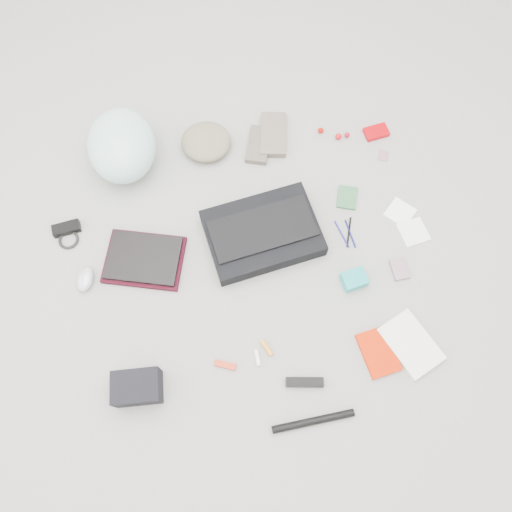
{
  "coord_description": "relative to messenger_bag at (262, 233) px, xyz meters",
  "views": [
    {
      "loc": [
        -0.11,
        -0.74,
        1.94
      ],
      "look_at": [
        0.0,
        0.0,
        0.05
      ],
      "focal_mm": 35.0,
      "sensor_mm": 36.0,
      "label": 1
    }
  ],
  "objects": [
    {
      "name": "lollipop_b",
      "position": [
        0.42,
        0.44,
        -0.02
      ],
      "size": [
        0.03,
        0.03,
        0.03
      ],
      "primitive_type": "sphere",
      "rotation": [
        0.0,
        0.0,
        -0.21
      ],
      "color": "red",
      "rests_on": "ground_plane"
    },
    {
      "name": "power_brick",
      "position": [
        -0.82,
        0.16,
        -0.02
      ],
      "size": [
        0.12,
        0.07,
        0.03
      ],
      "primitive_type": "cube",
      "rotation": [
        0.0,
        0.0,
        0.15
      ],
      "color": "black",
      "rests_on": "ground_plane"
    },
    {
      "name": "toiletry_tube_white",
      "position": [
        -0.1,
        -0.51,
        -0.03
      ],
      "size": [
        0.02,
        0.06,
        0.02
      ],
      "primitive_type": "cylinder",
      "rotation": [
        1.57,
        0.0,
        0.02
      ],
      "color": "white",
      "rests_on": "ground_plane"
    },
    {
      "name": "cable_coil",
      "position": [
        -0.82,
        0.11,
        -0.03
      ],
      "size": [
        0.1,
        0.1,
        0.01
      ],
      "primitive_type": "torus",
      "rotation": [
        0.0,
        0.0,
        -0.19
      ],
      "color": "black",
      "rests_on": "ground_plane"
    },
    {
      "name": "pen_black",
      "position": [
        0.37,
        -0.03,
        -0.03
      ],
      "size": [
        0.05,
        0.14,
        0.01
      ],
      "primitive_type": "cylinder",
      "rotation": [
        1.57,
        0.0,
        -0.32
      ],
      "color": "black",
      "rests_on": "ground_plane"
    },
    {
      "name": "lollipop_c",
      "position": [
        0.47,
        0.45,
        -0.03
      ],
      "size": [
        0.03,
        0.03,
        0.02
      ],
      "primitive_type": "sphere",
      "rotation": [
        0.0,
        0.0,
        0.21
      ],
      "color": "#AB051F",
      "rests_on": "ground_plane"
    },
    {
      "name": "laptop_sleeve",
      "position": [
        -0.5,
        -0.04,
        -0.03
      ],
      "size": [
        0.37,
        0.32,
        0.02
      ],
      "primitive_type": "cube",
      "rotation": [
        0.0,
        0.0,
        -0.27
      ],
      "color": "#330712",
      "rests_on": "ground_plane"
    },
    {
      "name": "card_deck",
      "position": [
        0.54,
        -0.23,
        -0.03
      ],
      "size": [
        0.07,
        0.09,
        0.02
      ],
      "primitive_type": "cube",
      "rotation": [
        0.0,
        0.0,
        0.06
      ],
      "color": "gray",
      "rests_on": "ground_plane"
    },
    {
      "name": "book_white",
      "position": [
        0.5,
        -0.54,
        -0.03
      ],
      "size": [
        0.24,
        0.28,
        0.02
      ],
      "primitive_type": "cube",
      "rotation": [
        0.0,
        0.0,
        0.43
      ],
      "color": "white",
      "rests_on": "ground_plane"
    },
    {
      "name": "toiletry_tube_orange",
      "position": [
        -0.06,
        -0.47,
        -0.03
      ],
      "size": [
        0.05,
        0.07,
        0.02
      ],
      "primitive_type": "cylinder",
      "rotation": [
        1.57,
        0.0,
        0.43
      ],
      "color": "orange",
      "rests_on": "ground_plane"
    },
    {
      "name": "bike_helmet",
      "position": [
        -0.55,
        0.47,
        0.07
      ],
      "size": [
        0.3,
        0.38,
        0.22
      ],
      "primitive_type": "ellipsoid",
      "rotation": [
        0.0,
        0.0,
        0.02
      ],
      "color": "#B0E2D8",
      "rests_on": "ground_plane"
    },
    {
      "name": "mitten_left",
      "position": [
        0.05,
        0.45,
        -0.02
      ],
      "size": [
        0.15,
        0.21,
        0.03
      ],
      "primitive_type": "cube",
      "rotation": [
        0.0,
        0.0,
        -0.29
      ],
      "color": "#5B5347",
      "rests_on": "ground_plane"
    },
    {
      "name": "ground_plane",
      "position": [
        -0.04,
        -0.1,
        -0.04
      ],
      "size": [
        4.0,
        4.0,
        0.0
      ],
      "primitive_type": "plane",
      "color": "gray"
    },
    {
      "name": "pen_blue",
      "position": [
        0.34,
        -0.04,
        -0.03
      ],
      "size": [
        0.04,
        0.13,
        0.01
      ],
      "primitive_type": "cylinder",
      "rotation": [
        1.57,
        0.0,
        0.26
      ],
      "color": "navy",
      "rests_on": "ground_plane"
    },
    {
      "name": "mitten_right",
      "position": [
        0.13,
        0.49,
        -0.02
      ],
      "size": [
        0.15,
        0.25,
        0.03
      ],
      "primitive_type": "cube",
      "rotation": [
        0.0,
        0.0,
        -0.18
      ],
      "color": "#695C4E",
      "rests_on": "ground_plane"
    },
    {
      "name": "u_lock",
      "position": [
        0.07,
        -0.63,
        -0.02
      ],
      "size": [
        0.15,
        0.06,
        0.03
      ],
      "primitive_type": "cube",
      "rotation": [
        0.0,
        0.0,
        -0.16
      ],
      "color": "black",
      "rests_on": "ground_plane"
    },
    {
      "name": "notepad",
      "position": [
        0.4,
        0.13,
        -0.03
      ],
      "size": [
        0.11,
        0.13,
        0.01
      ],
      "primitive_type": "cube",
      "rotation": [
        0.0,
        0.0,
        -0.32
      ],
      "color": "#2D5E39",
      "rests_on": "ground_plane"
    },
    {
      "name": "stamp_sheet",
      "position": [
        0.61,
        0.32,
        -0.04
      ],
      "size": [
        0.06,
        0.07,
        0.0
      ],
      "primitive_type": "cube",
      "rotation": [
        0.0,
        0.0,
        -0.38
      ],
      "color": "#9A677C",
      "rests_on": "ground_plane"
    },
    {
      "name": "napkin_top",
      "position": [
        0.61,
        0.02,
        -0.04
      ],
      "size": [
        0.15,
        0.15,
        0.01
      ],
      "primitive_type": "cube",
      "rotation": [
        0.0,
        0.0,
        0.78
      ],
      "color": "white",
      "rests_on": "ground_plane"
    },
    {
      "name": "accordion_wallet",
      "position": [
        0.34,
        -0.25,
        -0.01
      ],
      "size": [
        0.11,
        0.09,
        0.05
      ],
      "primitive_type": "cube",
      "rotation": [
        0.0,
        0.0,
        0.19
      ],
      "color": "teal",
      "rests_on": "ground_plane"
    },
    {
      "name": "napkin_bottom",
      "position": [
        0.64,
        -0.08,
        -0.03
      ],
      "size": [
        0.13,
        0.13,
        0.01
      ],
      "primitive_type": "cube",
      "rotation": [
        0.0,
        0.0,
        0.19
      ],
      "color": "white",
      "rests_on": "ground_plane"
    },
    {
      "name": "multitool",
      "position": [
        -0.22,
        -0.52,
        -0.03
      ],
      "size": [
        0.09,
        0.05,
        0.01
      ],
      "primitive_type": "cube",
      "rotation": [
        0.0,
        0.0,
        -0.39
      ],
      "color": "red",
      "rests_on": "ground_plane"
    },
    {
      "name": "beanie",
      "position": [
        -0.18,
        0.49,
        0.0
      ],
      "size": [
        0.27,
        0.27,
        0.08
      ],
      "primitive_type": "ellipsoid",
      "rotation": [
        0.0,
        0.0,
        -0.25
      ],
      "color": "#756B55",
      "rests_on": "ground_plane"
    },
    {
      "name": "pen_navy",
      "position": [
        0.37,
        -0.04,
        -0.03
      ],
      "size": [
        0.02,
        0.13,
        0.01
      ],
      "primitive_type": "cylinder",
      "rotation": [
        1.57,
        0.0,
        0.11
      ],
      "color": "#0D0E5A",
      "rests_on": "ground_plane"
    },
    {
      "name": "laptop",
      "position": [
        -0.5,
        -0.04,
        -0.01
      ],
      "size": [
        0.34,
        0.28,
        0.02
      ],
      "primitive_type": "cube",
      "rotation": [
        0.0,
        0.0,
        -0.27
      ],
      "color": "black",
      "rests_on": "laptop_sleeve"
    },
    {
      "name": "bag_flap",
      "position": [
        0.0,
        0.0,
        0.04
      ],
      "size": [
        0.45,
        0.26,
        0.01
      ],
      "primitive_type": "cube",
      "rotation": [
        0.0,
        0.0,
        0.16
      ],
      "color": "black",
      "rests_on": "messenger_bag"
    },
    {
      "name": "lollipop_a",
      "position": [
        0.35,
        0.49,
        -0.02
      ],
      "size": [
        0.03,
        0.03,
        0.03
      ],
      "primitive_type": "sphere",
      "rotation": [
        0.0,
        0.0,
        0.3
      ],
      "color": "#A10700",
      "rests_on": "ground_plane"
    },
    {
      "name": "bike_pump",
      "position": [
        0.07,
        -0.77,
        -0.02
      ],
      "size": [
        0.31,
        0.04,
        0.03
      ],
      "primitive_type": "cylinder",
      "rotation": [
        0.0,
        1.57,
        0.05
      ],
      "color": "black",
      "rests_on": "ground_plane"
    },
    {
      "name": "messenger_bag",
      "position": [
        0.0,
        0.0,
        0.0
      ],
      "size": [
        0.51,
        0.4,
        0.08
      ],
      "primitive_type": "cube",
      "rotation": [
        0.0,
        0.0,
        0.16
      ],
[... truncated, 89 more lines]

